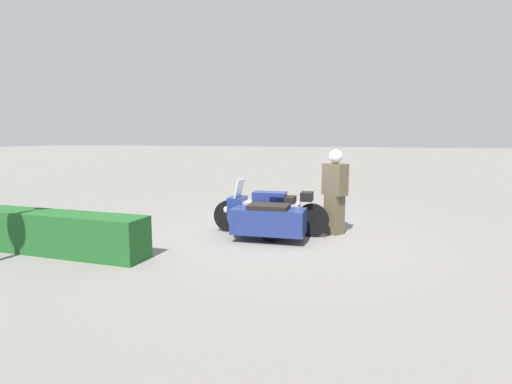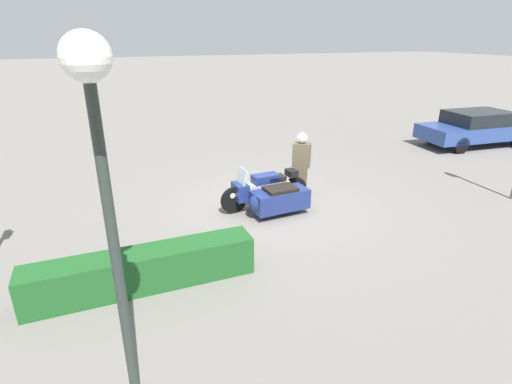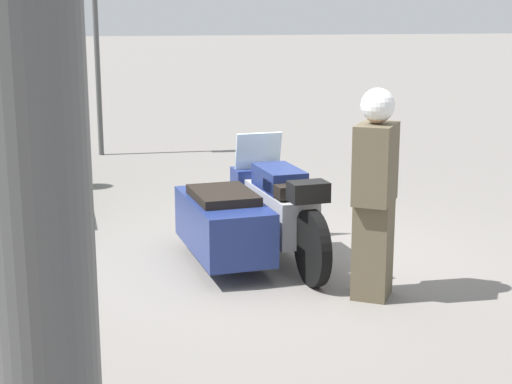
{
  "view_description": "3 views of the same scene",
  "coord_description": "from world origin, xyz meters",
  "px_view_note": "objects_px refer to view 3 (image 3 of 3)",
  "views": [
    {
      "loc": [
        -2.1,
        8.04,
        2.06
      ],
      "look_at": [
        0.27,
        0.85,
        1.02
      ],
      "focal_mm": 28.0,
      "sensor_mm": 36.0,
      "label": 1
    },
    {
      "loc": [
        4.18,
        9.04,
        4.34
      ],
      "look_at": [
        0.87,
        0.84,
        0.83
      ],
      "focal_mm": 28.0,
      "sensor_mm": 36.0,
      "label": 2
    },
    {
      "loc": [
        -7.07,
        2.06,
        2.41
      ],
      "look_at": [
        0.66,
        0.11,
        0.59
      ],
      "focal_mm": 55.0,
      "sensor_mm": 36.0,
      "label": 3
    }
  ],
  "objects_px": {
    "officer_rider": "(375,189)",
    "traffic_light_far": "(29,230)",
    "traffic_light_near": "(96,25)",
    "hedge_bush_curbside": "(27,168)",
    "police_motorcycle": "(245,213)"
  },
  "relations": [
    {
      "from": "traffic_light_far",
      "to": "police_motorcycle",
      "type": "bearing_deg",
      "value": -29.87
    },
    {
      "from": "officer_rider",
      "to": "hedge_bush_curbside",
      "type": "distance_m",
      "value": 5.71
    },
    {
      "from": "officer_rider",
      "to": "traffic_light_near",
      "type": "height_order",
      "value": "traffic_light_near"
    },
    {
      "from": "traffic_light_near",
      "to": "traffic_light_far",
      "type": "distance_m",
      "value": 13.03
    },
    {
      "from": "police_motorcycle",
      "to": "officer_rider",
      "type": "distance_m",
      "value": 1.62
    },
    {
      "from": "police_motorcycle",
      "to": "traffic_light_near",
      "type": "xyz_separation_m",
      "value": [
        6.35,
        1.06,
        1.74
      ]
    },
    {
      "from": "police_motorcycle",
      "to": "traffic_light_far",
      "type": "distance_m",
      "value": 7.12
    },
    {
      "from": "officer_rider",
      "to": "police_motorcycle",
      "type": "bearing_deg",
      "value": 156.33
    },
    {
      "from": "hedge_bush_curbside",
      "to": "traffic_light_far",
      "type": "height_order",
      "value": "traffic_light_far"
    },
    {
      "from": "officer_rider",
      "to": "hedge_bush_curbside",
      "type": "xyz_separation_m",
      "value": [
        4.81,
        3.03,
        -0.59
      ]
    },
    {
      "from": "officer_rider",
      "to": "traffic_light_far",
      "type": "relative_size",
      "value": 0.53
    },
    {
      "from": "hedge_bush_curbside",
      "to": "traffic_light_near",
      "type": "bearing_deg",
      "value": -21.92
    },
    {
      "from": "police_motorcycle",
      "to": "officer_rider",
      "type": "bearing_deg",
      "value": -151.78
    },
    {
      "from": "officer_rider",
      "to": "hedge_bush_curbside",
      "type": "height_order",
      "value": "officer_rider"
    },
    {
      "from": "traffic_light_near",
      "to": "traffic_light_far",
      "type": "xyz_separation_m",
      "value": [
        -13.02,
        0.7,
        0.02
      ]
    }
  ]
}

